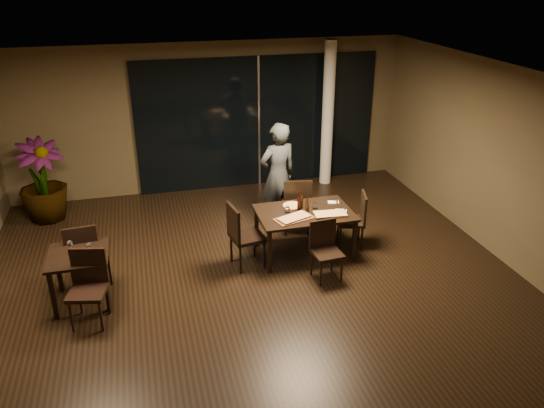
% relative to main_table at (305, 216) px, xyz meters
% --- Properties ---
extents(ground, '(8.00, 8.00, 0.00)m').
position_rel_main_table_xyz_m(ground, '(-1.00, -0.80, -0.68)').
color(ground, black).
rests_on(ground, ground).
extents(wall_back, '(8.00, 0.10, 3.00)m').
position_rel_main_table_xyz_m(wall_back, '(-1.00, 3.25, 0.82)').
color(wall_back, '#493D26').
rests_on(wall_back, ground).
extents(wall_right, '(0.10, 8.00, 3.00)m').
position_rel_main_table_xyz_m(wall_right, '(3.05, -0.80, 0.82)').
color(wall_right, '#493D26').
rests_on(wall_right, ground).
extents(ceiling, '(8.00, 8.00, 0.04)m').
position_rel_main_table_xyz_m(ceiling, '(-1.00, -0.80, 2.34)').
color(ceiling, silver).
rests_on(ceiling, wall_back).
extents(window_panel, '(5.00, 0.06, 2.70)m').
position_rel_main_table_xyz_m(window_panel, '(0.00, 3.16, 0.67)').
color(window_panel, black).
rests_on(window_panel, ground).
extents(column, '(0.24, 0.24, 3.00)m').
position_rel_main_table_xyz_m(column, '(1.40, 2.85, 0.82)').
color(column, silver).
rests_on(column, ground).
extents(main_table, '(1.50, 1.00, 0.75)m').
position_rel_main_table_xyz_m(main_table, '(0.00, 0.00, 0.00)').
color(main_table, black).
rests_on(main_table, ground).
extents(side_table, '(0.80, 0.80, 0.75)m').
position_rel_main_table_xyz_m(side_table, '(-3.40, -0.50, -0.05)').
color(side_table, black).
rests_on(side_table, ground).
extents(chair_main_far, '(0.56, 0.56, 1.04)m').
position_rel_main_table_xyz_m(chair_main_far, '(0.10, 0.72, -0.10)').
color(chair_main_far, black).
rests_on(chair_main_far, ground).
extents(chair_main_near, '(0.45, 0.45, 0.90)m').
position_rel_main_table_xyz_m(chair_main_near, '(0.09, -0.73, -0.18)').
color(chair_main_near, black).
rests_on(chair_main_near, ground).
extents(chair_main_left, '(0.56, 0.56, 1.05)m').
position_rel_main_table_xyz_m(chair_main_left, '(-1.06, -0.15, -0.09)').
color(chair_main_left, black).
rests_on(chair_main_left, ground).
extents(chair_main_right, '(0.54, 0.54, 0.94)m').
position_rel_main_table_xyz_m(chair_main_right, '(0.91, 0.04, -0.15)').
color(chair_main_right, black).
rests_on(chair_main_right, ground).
extents(chair_side_far, '(0.50, 0.50, 0.99)m').
position_rel_main_table_xyz_m(chair_side_far, '(-3.39, -0.06, -0.12)').
color(chair_side_far, black).
rests_on(chair_side_far, ground).
extents(chair_side_near, '(0.56, 0.56, 1.00)m').
position_rel_main_table_xyz_m(chair_side_near, '(-3.26, -0.97, -0.12)').
color(chair_side_near, black).
rests_on(chair_side_near, ground).
extents(diner, '(0.72, 0.56, 1.90)m').
position_rel_main_table_xyz_m(diner, '(-0.13, 1.16, 0.27)').
color(diner, '#2A2D2F').
rests_on(diner, ground).
extents(potted_plant, '(1.13, 1.13, 1.52)m').
position_rel_main_table_xyz_m(potted_plant, '(-4.21, 2.43, 0.08)').
color(potted_plant, '#1B4D19').
rests_on(potted_plant, ground).
extents(pizza_board_left, '(0.67, 0.46, 0.01)m').
position_rel_main_table_xyz_m(pizza_board_left, '(-0.24, -0.21, 0.08)').
color(pizza_board_left, '#4F2F19').
rests_on(pizza_board_left, main_table).
extents(pizza_board_right, '(0.53, 0.31, 0.01)m').
position_rel_main_table_xyz_m(pizza_board_right, '(0.35, -0.23, 0.08)').
color(pizza_board_right, '#462416').
rests_on(pizza_board_right, main_table).
extents(oblong_pizza_left, '(0.54, 0.39, 0.02)m').
position_rel_main_table_xyz_m(oblong_pizza_left, '(-0.24, -0.21, 0.10)').
color(oblong_pizza_left, maroon).
rests_on(oblong_pizza_left, pizza_board_left).
extents(oblong_pizza_right, '(0.50, 0.27, 0.02)m').
position_rel_main_table_xyz_m(oblong_pizza_right, '(0.35, -0.23, 0.10)').
color(oblong_pizza_right, maroon).
rests_on(oblong_pizza_right, pizza_board_right).
extents(round_pizza, '(0.31, 0.31, 0.01)m').
position_rel_main_table_xyz_m(round_pizza, '(-0.12, 0.25, 0.08)').
color(round_pizza, red).
rests_on(round_pizza, main_table).
extents(bottle_a, '(0.06, 0.06, 0.29)m').
position_rel_main_table_xyz_m(bottle_a, '(-0.07, 0.08, 0.22)').
color(bottle_a, black).
rests_on(bottle_a, main_table).
extents(bottle_b, '(0.06, 0.06, 0.26)m').
position_rel_main_table_xyz_m(bottle_b, '(0.03, -0.02, 0.20)').
color(bottle_b, black).
rests_on(bottle_b, main_table).
extents(bottle_c, '(0.06, 0.06, 0.29)m').
position_rel_main_table_xyz_m(bottle_c, '(-0.01, 0.15, 0.22)').
color(bottle_c, black).
rests_on(bottle_c, main_table).
extents(tumbler_left, '(0.08, 0.08, 0.09)m').
position_rel_main_table_xyz_m(tumbler_left, '(-0.27, 0.05, 0.12)').
color(tumbler_left, white).
rests_on(tumbler_left, main_table).
extents(tumbler_right, '(0.08, 0.08, 0.09)m').
position_rel_main_table_xyz_m(tumbler_right, '(0.19, 0.08, 0.12)').
color(tumbler_right, white).
rests_on(tumbler_right, main_table).
extents(napkin_near, '(0.20, 0.16, 0.01)m').
position_rel_main_table_xyz_m(napkin_near, '(0.57, -0.12, 0.08)').
color(napkin_near, silver).
rests_on(napkin_near, main_table).
extents(napkin_far, '(0.20, 0.15, 0.01)m').
position_rel_main_table_xyz_m(napkin_far, '(0.56, 0.21, 0.08)').
color(napkin_far, white).
rests_on(napkin_far, main_table).
extents(wine_glass_a, '(0.08, 0.08, 0.18)m').
position_rel_main_table_xyz_m(wine_glass_a, '(-3.48, -0.45, 0.16)').
color(wine_glass_a, white).
rests_on(wine_glass_a, side_table).
extents(wine_glass_b, '(0.07, 0.07, 0.17)m').
position_rel_main_table_xyz_m(wine_glass_b, '(-3.23, -0.55, 0.16)').
color(wine_glass_b, white).
rests_on(wine_glass_b, side_table).
extents(side_napkin, '(0.20, 0.15, 0.01)m').
position_rel_main_table_xyz_m(side_napkin, '(-3.33, -0.72, 0.08)').
color(side_napkin, white).
rests_on(side_napkin, side_table).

